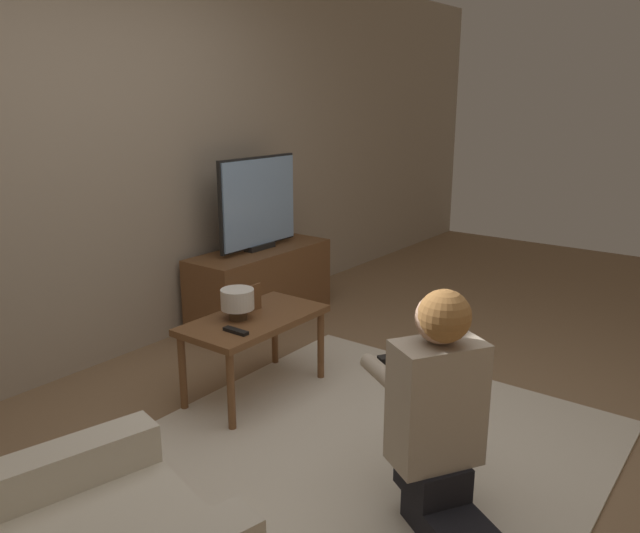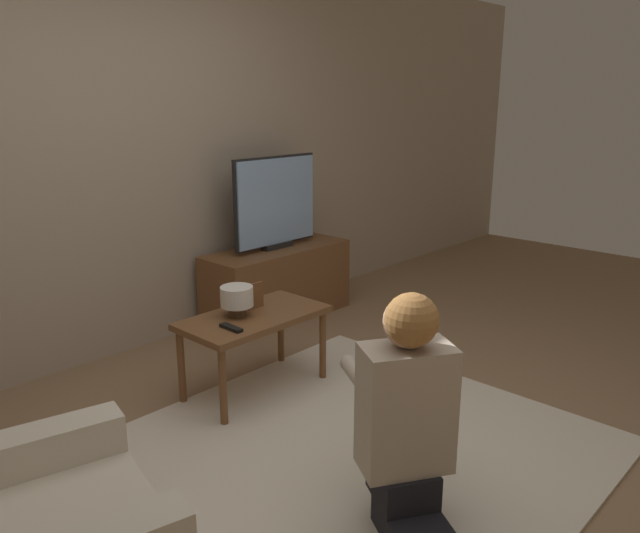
{
  "view_description": "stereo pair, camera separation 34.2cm",
  "coord_description": "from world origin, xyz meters",
  "px_view_note": "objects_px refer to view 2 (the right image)",
  "views": [
    {
      "loc": [
        -2.1,
        -1.41,
        1.64
      ],
      "look_at": [
        0.54,
        0.58,
        0.73
      ],
      "focal_mm": 35.0,
      "sensor_mm": 36.0,
      "label": 1
    },
    {
      "loc": [
        -1.88,
        -1.67,
        1.64
      ],
      "look_at": [
        0.54,
        0.58,
        0.73
      ],
      "focal_mm": 35.0,
      "sensor_mm": 36.0,
      "label": 2
    }
  ],
  "objects_px": {
    "coffee_table": "(254,324)",
    "person_kneeling": "(407,416)",
    "tv": "(276,202)",
    "table_lamp": "(237,298)"
  },
  "relations": [
    {
      "from": "tv",
      "to": "coffee_table",
      "type": "xyz_separation_m",
      "value": [
        -0.94,
        -0.81,
        -0.48
      ]
    },
    {
      "from": "coffee_table",
      "to": "table_lamp",
      "type": "height_order",
      "value": "table_lamp"
    },
    {
      "from": "tv",
      "to": "person_kneeling",
      "type": "xyz_separation_m",
      "value": [
        -1.33,
        -2.12,
        -0.4
      ]
    },
    {
      "from": "tv",
      "to": "table_lamp",
      "type": "xyz_separation_m",
      "value": [
        -1.02,
        -0.77,
        -0.32
      ]
    },
    {
      "from": "coffee_table",
      "to": "person_kneeling",
      "type": "bearing_deg",
      "value": -106.54
    },
    {
      "from": "coffee_table",
      "to": "person_kneeling",
      "type": "xyz_separation_m",
      "value": [
        -0.39,
        -1.31,
        0.08
      ]
    },
    {
      "from": "person_kneeling",
      "to": "table_lamp",
      "type": "xyz_separation_m",
      "value": [
        0.31,
        1.35,
        0.08
      ]
    },
    {
      "from": "coffee_table",
      "to": "table_lamp",
      "type": "distance_m",
      "value": 0.19
    },
    {
      "from": "coffee_table",
      "to": "person_kneeling",
      "type": "distance_m",
      "value": 1.37
    },
    {
      "from": "tv",
      "to": "table_lamp",
      "type": "bearing_deg",
      "value": -142.99
    }
  ]
}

